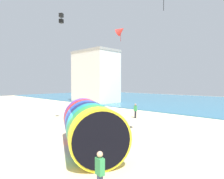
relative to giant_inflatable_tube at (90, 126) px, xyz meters
name	(u,v)px	position (x,y,z in m)	size (l,w,h in m)	color
ground_plane	(73,151)	(-0.61, -0.88, -1.53)	(120.00, 120.00, 0.00)	beige
giant_inflatable_tube	(90,126)	(0.00, 0.00, 0.00)	(7.33, 6.04, 3.07)	purple
kite_handler	(100,174)	(4.26, -3.08, -0.64)	(0.39, 0.28, 1.74)	#383D56
kite_red_delta	(121,30)	(-1.09, 4.13, 6.98)	(0.97, 0.80, 1.30)	red
kite_black_box	(61,18)	(-7.58, 2.68, 9.07)	(0.47, 0.47, 0.99)	black
bystander_near_water	(135,111)	(-4.97, 11.24, -0.63)	(0.39, 0.28, 1.76)	black
promenade_building	(95,77)	(-23.02, 20.66, 4.07)	(9.62, 6.20, 11.19)	silver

